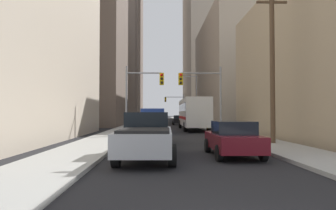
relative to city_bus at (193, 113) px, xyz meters
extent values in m
cube|color=#9E9E99|center=(-7.50, 20.84, -1.85)|extent=(2.87, 160.00, 0.15)
cube|color=#9E9E99|center=(2.48, 20.84, -1.85)|extent=(2.87, 160.00, 0.15)
cube|color=silver|center=(0.00, -0.01, 0.02)|extent=(2.64, 11.53, 2.90)
cube|color=black|center=(-1.26, -0.01, 0.54)|extent=(0.15, 10.58, 0.80)
cube|color=red|center=(-1.26, -0.01, -0.56)|extent=(0.15, 10.58, 0.28)
cylinder|color=black|center=(-1.17, 4.02, -1.43)|extent=(0.32, 1.00, 1.00)
cylinder|color=black|center=(1.18, 4.02, -1.43)|extent=(0.32, 1.00, 1.00)
cylinder|color=black|center=(-1.17, -3.23, -1.43)|extent=(0.32, 1.00, 1.00)
cylinder|color=black|center=(1.18, -3.23, -1.43)|extent=(0.32, 1.00, 1.00)
cube|color=#B7BABF|center=(-4.34, -20.72, -1.13)|extent=(2.17, 5.46, 0.80)
cube|color=black|center=(-4.34, -19.75, -0.38)|extent=(1.86, 1.86, 0.70)
cube|color=black|center=(-4.34, -22.07, -0.68)|extent=(1.83, 2.43, 0.10)
cylinder|color=black|center=(-5.30, -18.99, -1.53)|extent=(0.28, 0.80, 0.80)
cylinder|color=black|center=(-3.38, -18.99, -1.53)|extent=(0.28, 0.80, 0.80)
cylinder|color=black|center=(-5.30, -22.45, -1.53)|extent=(0.28, 0.80, 0.80)
cylinder|color=black|center=(-3.38, -22.45, -1.53)|extent=(0.28, 0.80, 0.80)
cube|color=navy|center=(-4.40, -5.34, -0.62)|extent=(2.05, 5.22, 1.90)
cube|color=black|center=(-4.40, -2.73, -0.20)|extent=(1.76, 0.04, 0.60)
cylinder|color=black|center=(-5.36, -3.67, -1.57)|extent=(0.24, 0.72, 0.72)
cylinder|color=black|center=(-3.44, -3.67, -1.57)|extent=(0.24, 0.72, 0.72)
cylinder|color=black|center=(-5.36, -7.00, -1.57)|extent=(0.24, 0.72, 0.72)
cylinder|color=black|center=(-3.44, -7.00, -1.57)|extent=(0.24, 0.72, 0.72)
cube|color=maroon|center=(-0.65, -19.97, -1.28)|extent=(1.86, 4.22, 0.65)
cube|color=black|center=(-0.65, -20.12, -0.68)|extent=(1.61, 1.92, 0.55)
cylinder|color=black|center=(-1.51, -18.63, -1.61)|extent=(0.22, 0.64, 0.64)
cylinder|color=black|center=(0.22, -18.63, -1.61)|extent=(0.22, 0.64, 0.64)
cylinder|color=black|center=(-1.51, -21.31, -1.61)|extent=(0.22, 0.64, 0.64)
cylinder|color=black|center=(0.22, -21.31, -1.61)|extent=(0.22, 0.64, 0.64)
cube|color=#195938|center=(-4.21, -14.70, -1.28)|extent=(1.83, 4.21, 0.65)
cube|color=black|center=(-4.21, -14.85, -0.68)|extent=(1.60, 1.91, 0.55)
cylinder|color=black|center=(-5.07, -13.36, -1.61)|extent=(0.22, 0.64, 0.64)
cylinder|color=black|center=(-3.34, -13.36, -1.61)|extent=(0.22, 0.64, 0.64)
cylinder|color=black|center=(-5.07, -16.04, -1.61)|extent=(0.22, 0.64, 0.64)
cylinder|color=black|center=(-3.34, -16.04, -1.61)|extent=(0.22, 0.64, 0.64)
cube|color=maroon|center=(-4.41, 4.11, -1.28)|extent=(1.86, 4.23, 0.65)
cube|color=black|center=(-4.41, 3.96, -0.68)|extent=(1.61, 1.92, 0.55)
cylinder|color=black|center=(-5.27, 5.46, -1.61)|extent=(0.22, 0.64, 0.64)
cylinder|color=black|center=(-3.54, 5.46, -1.61)|extent=(0.22, 0.64, 0.64)
cylinder|color=black|center=(-5.27, 2.77, -1.61)|extent=(0.22, 0.64, 0.64)
cylinder|color=black|center=(-3.54, 2.77, -1.61)|extent=(0.22, 0.64, 0.64)
cube|color=black|center=(-0.63, 14.89, -1.28)|extent=(1.90, 4.24, 0.65)
cube|color=black|center=(-0.63, 14.74, -0.68)|extent=(1.63, 1.94, 0.55)
cylinder|color=black|center=(-1.49, 16.24, -1.61)|extent=(0.22, 0.64, 0.64)
cylinder|color=black|center=(0.23, 16.24, -1.61)|extent=(0.22, 0.64, 0.64)
cylinder|color=black|center=(-1.49, 13.55, -1.61)|extent=(0.22, 0.64, 0.64)
cylinder|color=black|center=(0.23, 13.55, -1.61)|extent=(0.22, 0.64, 0.64)
cylinder|color=gray|center=(-6.67, -6.87, 1.07)|extent=(0.18, 0.18, 6.00)
cylinder|color=gray|center=(-5.12, -6.87, 3.47)|extent=(3.09, 0.12, 0.12)
cube|color=gold|center=(-3.58, -6.87, 2.95)|extent=(0.38, 0.30, 1.05)
sphere|color=red|center=(-3.58, -7.04, 3.29)|extent=(0.24, 0.24, 0.24)
sphere|color=black|center=(-3.58, -7.04, 2.95)|extent=(0.24, 0.24, 0.24)
sphere|color=black|center=(-3.58, -7.04, 2.61)|extent=(0.24, 0.24, 0.24)
cylinder|color=gray|center=(1.64, -6.87, 1.07)|extent=(0.18, 0.18, 6.00)
cylinder|color=gray|center=(-0.13, -6.87, 3.47)|extent=(3.55, 0.12, 0.12)
cube|color=gold|center=(-1.91, -6.87, 2.95)|extent=(0.38, 0.30, 1.05)
sphere|color=red|center=(-1.91, -7.04, 3.29)|extent=(0.24, 0.24, 0.24)
sphere|color=black|center=(-1.91, -7.04, 2.95)|extent=(0.24, 0.24, 0.24)
sphere|color=black|center=(-1.91, -7.04, 2.61)|extent=(0.24, 0.24, 0.24)
cylinder|color=gray|center=(1.64, 31.41, 1.07)|extent=(0.18, 0.18, 6.00)
cylinder|color=gray|center=(-0.36, 31.41, 3.47)|extent=(4.01, 0.12, 0.12)
cube|color=gold|center=(-2.37, 31.41, 2.95)|extent=(0.38, 0.30, 1.05)
sphere|color=black|center=(-2.37, 31.24, 3.29)|extent=(0.24, 0.24, 0.24)
sphere|color=#F9A514|center=(-2.37, 31.24, 2.95)|extent=(0.24, 0.24, 0.24)
sphere|color=black|center=(-2.37, 31.24, 2.61)|extent=(0.24, 0.24, 0.24)
cylinder|color=brown|center=(2.76, -15.83, 2.95)|extent=(0.28, 0.28, 9.75)
cube|color=brown|center=(2.76, -15.83, 6.42)|extent=(1.80, 0.12, 0.12)
cylinder|color=gray|center=(1.74, 10.59, 1.82)|extent=(0.16, 0.16, 7.50)
cylinder|color=gray|center=(0.55, 10.59, 5.37)|extent=(2.38, 0.10, 0.10)
ellipsoid|color=#4C4C51|center=(-0.64, 10.59, 5.27)|extent=(0.56, 0.32, 0.20)
cube|color=#66564C|center=(-22.03, 18.50, 15.70)|extent=(25.68, 28.67, 35.26)
cube|color=#66564C|center=(-21.59, 64.29, 35.31)|extent=(23.50, 29.34, 74.47)
cube|color=#B7A893|center=(16.16, 20.50, 7.44)|extent=(23.34, 26.56, 18.74)
cube|color=#B7A893|center=(13.81, 62.85, 32.17)|extent=(17.21, 28.80, 68.20)
camera|label=1|loc=(-3.83, -32.59, -0.07)|focal=31.38mm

